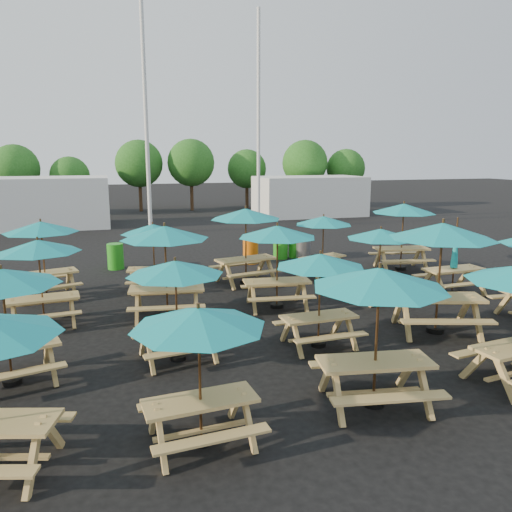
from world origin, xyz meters
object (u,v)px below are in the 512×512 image
object	(u,v)px
waste_bin_1	(251,251)
waste_bin_3	(296,246)
picnic_unit_4	(199,325)
picnic_unit_7	(153,233)
picnic_unit_5	(175,273)
picnic_unit_10	(277,236)
picnic_unit_8	(379,286)
waste_bin_2	(281,247)
picnic_unit_11	(246,218)
picnic_unit_6	(165,238)
waste_bin_0	(115,256)
picnic_unit_15	(323,224)
waste_bin_4	(303,248)
picnic_unit_14	(381,238)
picnic_unit_3	(41,231)
picnic_unit_1	(2,284)
picnic_unit_13	(442,237)
picnic_unit_9	(320,265)
picnic_unit_18	(454,263)
picnic_unit_2	(38,251)

from	to	relation	value
waste_bin_1	waste_bin_3	bearing A→B (deg)	15.42
picnic_unit_4	picnic_unit_7	distance (m)	8.50
picnic_unit_5	picnic_unit_7	world-z (taller)	picnic_unit_5
picnic_unit_10	picnic_unit_8	bearing A→B (deg)	-85.45
picnic_unit_7	waste_bin_2	world-z (taller)	picnic_unit_7
picnic_unit_11	waste_bin_3	distance (m)	4.78
picnic_unit_6	waste_bin_3	world-z (taller)	picnic_unit_6
waste_bin_0	picnic_unit_4	bearing A→B (deg)	-85.63
waste_bin_0	picnic_unit_5	bearing A→B (deg)	-83.46
picnic_unit_4	picnic_unit_15	bearing A→B (deg)	51.73
waste_bin_0	waste_bin_4	bearing A→B (deg)	-3.96
picnic_unit_10	picnic_unit_14	distance (m)	2.99
picnic_unit_8	waste_bin_2	size ratio (longest dim) A/B	2.69
picnic_unit_3	waste_bin_1	size ratio (longest dim) A/B	2.76
picnic_unit_1	picnic_unit_13	bearing A→B (deg)	-14.06
picnic_unit_11	picnic_unit_14	distance (m)	4.23
waste_bin_0	picnic_unit_13	bearing A→B (deg)	-52.05
picnic_unit_14	picnic_unit_15	size ratio (longest dim) A/B	0.87
picnic_unit_1	picnic_unit_6	xyz separation A→B (m)	(3.12, 2.95, 0.19)
picnic_unit_3	picnic_unit_15	world-z (taller)	picnic_unit_3
waste_bin_3	picnic_unit_11	bearing A→B (deg)	-131.85
picnic_unit_13	waste_bin_2	world-z (taller)	picnic_unit_13
picnic_unit_9	picnic_unit_8	bearing A→B (deg)	-96.05
picnic_unit_14	waste_bin_1	world-z (taller)	picnic_unit_14
picnic_unit_10	picnic_unit_18	xyz separation A→B (m)	(5.44, -0.16, -1.02)
picnic_unit_11	waste_bin_3	xyz separation A→B (m)	(3.00, 3.35, -1.63)
picnic_unit_10	waste_bin_4	world-z (taller)	picnic_unit_10
picnic_unit_14	picnic_unit_8	bearing A→B (deg)	-128.16
waste_bin_2	picnic_unit_11	bearing A→B (deg)	-125.24
waste_bin_1	waste_bin_3	world-z (taller)	same
picnic_unit_14	waste_bin_2	size ratio (longest dim) A/B	2.31
picnic_unit_14	waste_bin_4	size ratio (longest dim) A/B	2.31
picnic_unit_7	waste_bin_1	world-z (taller)	picnic_unit_7
picnic_unit_1	picnic_unit_4	size ratio (longest dim) A/B	1.19
picnic_unit_2	picnic_unit_10	size ratio (longest dim) A/B	0.94
picnic_unit_13	picnic_unit_6	bearing A→B (deg)	171.15
waste_bin_4	picnic_unit_6	bearing A→B (deg)	-136.84
picnic_unit_14	picnic_unit_11	bearing A→B (deg)	129.50
picnic_unit_8	waste_bin_1	bearing A→B (deg)	93.39
picnic_unit_3	picnic_unit_5	world-z (taller)	picnic_unit_3
picnic_unit_13	picnic_unit_15	distance (m)	5.76
picnic_unit_6	waste_bin_0	distance (m)	6.34
picnic_unit_10	picnic_unit_18	bearing A→B (deg)	5.15
waste_bin_4	picnic_unit_18	bearing A→B (deg)	-66.88
picnic_unit_3	picnic_unit_6	xyz separation A→B (m)	(3.12, -2.82, 0.11)
picnic_unit_18	waste_bin_1	world-z (taller)	picnic_unit_18
picnic_unit_2	picnic_unit_6	bearing A→B (deg)	-11.17
picnic_unit_1	picnic_unit_3	distance (m)	5.77
picnic_unit_9	picnic_unit_13	world-z (taller)	picnic_unit_13
picnic_unit_13	picnic_unit_14	size ratio (longest dim) A/B	1.41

